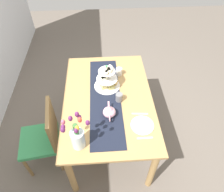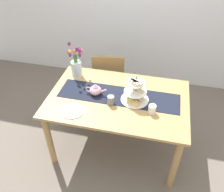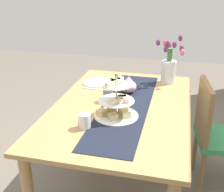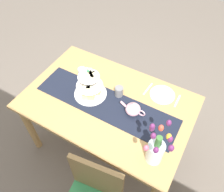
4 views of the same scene
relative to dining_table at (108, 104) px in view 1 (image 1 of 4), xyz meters
name	(u,v)px [view 1 (image 1 of 4)]	position (x,y,z in m)	size (l,w,h in m)	color
ground_plane	(109,136)	(0.00, 0.00, -0.67)	(8.00, 8.00, 0.00)	#6B6056
dining_table	(108,104)	(0.00, 0.00, 0.00)	(1.51, 0.98, 0.78)	tan
chair_left	(45,136)	(-0.28, 0.72, -0.16)	(0.47, 0.47, 0.91)	olive
table_runner	(105,97)	(0.00, 0.03, 0.11)	(1.32, 0.34, 0.00)	black
tiered_cake_stand	(107,80)	(0.18, 0.00, 0.21)	(0.30, 0.30, 0.30)	beige
teapot	(109,112)	(-0.25, 0.00, 0.17)	(0.24, 0.13, 0.14)	#E5A8BC
tulip_vase	(77,136)	(-0.57, 0.30, 0.26)	(0.20, 0.24, 0.41)	silver
dinner_plate_left	(142,125)	(-0.40, -0.32, 0.12)	(0.23, 0.23, 0.01)	white
fork_left	(145,138)	(-0.54, -0.32, 0.11)	(0.02, 0.15, 0.01)	silver
knife_left	(140,114)	(-0.25, -0.32, 0.11)	(0.01, 0.17, 0.01)	silver
mug_grey	(119,97)	(-0.05, -0.12, 0.16)	(0.08, 0.08, 0.10)	slate
mug_white_text	(119,72)	(0.38, -0.16, 0.16)	(0.08, 0.08, 0.10)	white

